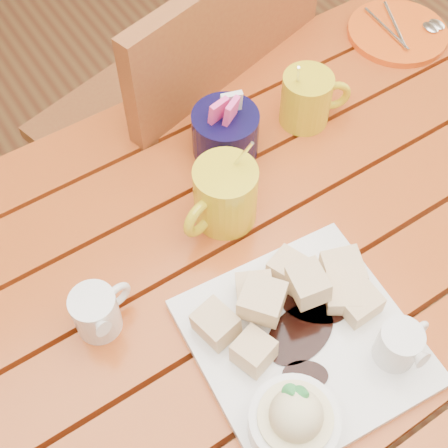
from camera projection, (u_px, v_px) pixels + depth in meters
ground at (235, 432)px, 1.49m from camera, size 5.00×5.00×0.00m
table at (241, 313)px, 0.96m from camera, size 1.20×0.79×0.75m
dessert_plate at (305, 352)px, 0.77m from camera, size 0.29×0.29×0.11m
coffee_mug_left at (224, 195)px, 0.88m from camera, size 0.13×0.09×0.15m
coffee_mug_right at (308, 98)px, 1.00m from camera, size 0.11×0.08×0.14m
cream_pitcher at (97, 312)px, 0.80m from camera, size 0.09×0.07×0.07m
sugar_caddy at (225, 132)px, 0.97m from camera, size 0.10×0.10×0.11m
orange_saucer at (398, 32)px, 1.15m from camera, size 0.18×0.18×0.02m
chair_far at (188, 126)px, 1.32m from camera, size 0.55×0.55×0.95m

